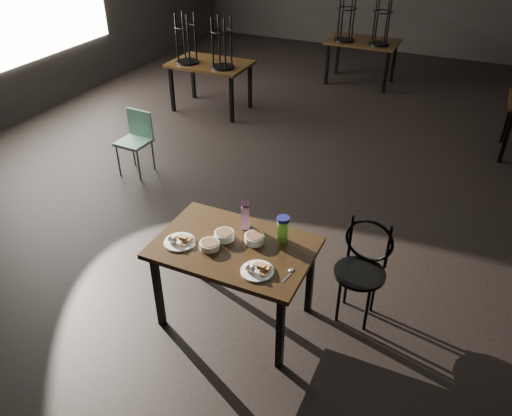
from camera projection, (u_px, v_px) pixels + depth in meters
The scene contains 13 objects.
main_table at pixel (234, 253), 3.81m from camera, with size 1.20×0.80×0.75m.
plate_left at pixel (179, 241), 3.78m from camera, with size 0.24×0.24×0.08m.
plate_right at pixel (257, 270), 3.50m from camera, with size 0.24×0.24×0.08m.
bowl_near at pixel (224, 235), 3.83m from camera, with size 0.15×0.15×0.06m.
bowl_far at pixel (254, 238), 3.79m from camera, with size 0.15×0.15×0.06m.
bowl_big at pixel (210, 245), 3.73m from camera, with size 0.15×0.15×0.05m.
juice_carton at pixel (245, 215), 3.90m from camera, with size 0.08×0.08×0.26m.
water_bottle at pixel (283, 229), 3.76m from camera, with size 0.10×0.10×0.22m.
spoon at pixel (291, 271), 3.52m from camera, with size 0.05×0.18×0.01m.
bentwood_chair at pixel (363, 263), 3.96m from camera, with size 0.41×0.41×0.86m.
school_chair at pixel (136, 136), 6.05m from camera, with size 0.37×0.37×0.77m.
bg_table_left at pixel (209, 63), 7.56m from camera, with size 1.20×0.80×1.48m.
bg_table_far at pixel (363, 41), 8.61m from camera, with size 1.20×0.80×1.48m.
Camera 1 is at (1.19, -5.07, 3.05)m, focal length 35.00 mm.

